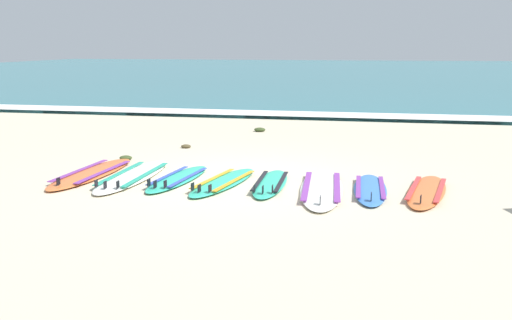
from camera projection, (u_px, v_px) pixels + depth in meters
ground_plane at (241, 180)px, 9.28m from camera, size 80.00×80.00×0.00m
sea at (344, 71)px, 45.46m from camera, size 80.00×60.00×0.10m
wave_foam_strip at (301, 116)px, 17.25m from camera, size 80.00×1.30×0.11m
surfboard_0 at (92, 173)px, 9.64m from camera, size 0.76×2.56×0.18m
surfboard_1 at (133, 176)px, 9.44m from camera, size 0.67×2.57×0.18m
surfboard_2 at (178, 178)px, 9.25m from camera, size 0.74×2.06×0.18m
surfboard_3 at (224, 182)px, 9.03m from camera, size 0.92×2.16×0.18m
surfboard_4 at (270, 183)px, 8.93m from camera, size 0.53×1.93×0.18m
surfboard_5 at (322, 188)px, 8.63m from camera, size 0.80×2.60×0.18m
surfboard_6 at (370, 189)px, 8.58m from camera, size 0.52×1.97×0.18m
surfboard_7 at (427, 191)px, 8.46m from camera, size 0.92×2.20×0.18m
seaweed_clump_near_shoreline at (126, 158)px, 10.90m from camera, size 0.25×0.20×0.09m
seaweed_clump_mid_sand at (260, 130)px, 14.45m from camera, size 0.29×0.23×0.10m
seaweed_clump_by_the_boards at (186, 146)px, 12.17m from camera, size 0.22×0.17×0.08m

